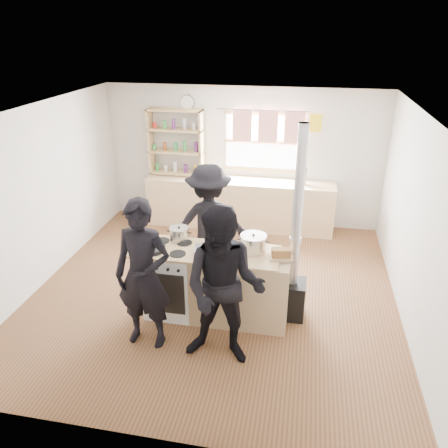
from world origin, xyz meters
The scene contains 14 objects.
ground centered at (0.00, 0.00, -0.01)m, with size 5.00×5.00×0.01m, color brown.
back_counter centered at (0.00, 2.22, 0.45)m, with size 3.40×0.55×0.90m, color #D6B281.
shelving_unit centered at (-1.20, 2.34, 1.51)m, with size 1.00×0.28×1.20m.
thermos centered at (1.13, 2.22, 1.04)m, with size 0.10×0.10×0.28m, color silver.
cooking_island centered at (0.14, -0.55, 0.47)m, with size 1.97×0.64×0.93m.
skillet_greens centered at (-0.63, -0.67, 0.96)m, with size 0.34×0.34×0.05m.
roast_tray centered at (0.05, -0.58, 0.97)m, with size 0.37×0.28×0.07m.
stockpot_stove centered at (-0.38, -0.33, 1.02)m, with size 0.25×0.25×0.20m.
stockpot_counter centered at (0.59, -0.45, 1.04)m, with size 0.32×0.32×0.24m.
bread_board centered at (0.93, -0.56, 0.98)m, with size 0.32×0.26×0.12m.
flue_heater centered at (1.08, -0.38, 0.65)m, with size 0.35×0.35×2.50m.
person_near_left centered at (-0.55, -1.20, 0.90)m, with size 0.66×0.43×1.80m, color black.
person_near_right centered at (0.39, -1.32, 0.92)m, with size 0.90×0.70×1.84m, color black.
person_far centered at (-0.16, 0.39, 0.87)m, with size 1.12×0.64×1.73m, color black.
Camera 1 is at (1.12, -5.14, 3.46)m, focal length 35.00 mm.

